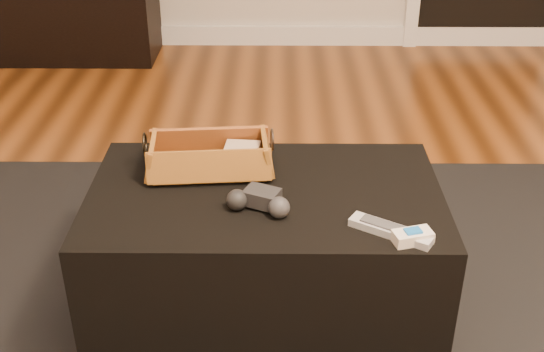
{
  "coord_description": "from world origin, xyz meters",
  "views": [
    {
      "loc": [
        0.01,
        -1.49,
        1.41
      ],
      "look_at": [
        -0.0,
        0.14,
        0.49
      ],
      "focal_mm": 45.0,
      "sensor_mm": 36.0,
      "label": 1
    }
  ],
  "objects_px": {
    "tv_remote": "(204,166)",
    "cream_gadget": "(412,237)",
    "wicker_basket": "(210,158)",
    "media_cabinet": "(51,17)",
    "silver_remote": "(391,230)",
    "game_controller": "(260,201)",
    "ottoman": "(265,252)"
  },
  "relations": [
    {
      "from": "wicker_basket",
      "to": "game_controller",
      "type": "bearing_deg",
      "value": -55.03
    },
    {
      "from": "silver_remote",
      "to": "game_controller",
      "type": "bearing_deg",
      "value": 161.77
    },
    {
      "from": "tv_remote",
      "to": "cream_gadget",
      "type": "bearing_deg",
      "value": -42.76
    },
    {
      "from": "wicker_basket",
      "to": "silver_remote",
      "type": "distance_m",
      "value": 0.59
    },
    {
      "from": "media_cabinet",
      "to": "game_controller",
      "type": "distance_m",
      "value": 2.79
    },
    {
      "from": "tv_remote",
      "to": "wicker_basket",
      "type": "xyz_separation_m",
      "value": [
        0.02,
        0.02,
        0.02
      ]
    },
    {
      "from": "media_cabinet",
      "to": "wicker_basket",
      "type": "bearing_deg",
      "value": -62.55
    },
    {
      "from": "tv_remote",
      "to": "game_controller",
      "type": "relative_size",
      "value": 1.05
    },
    {
      "from": "wicker_basket",
      "to": "silver_remote",
      "type": "bearing_deg",
      "value": -33.9
    },
    {
      "from": "media_cabinet",
      "to": "cream_gadget",
      "type": "bearing_deg",
      "value": -56.83
    },
    {
      "from": "tv_remote",
      "to": "wicker_basket",
      "type": "distance_m",
      "value": 0.03
    },
    {
      "from": "media_cabinet",
      "to": "ottoman",
      "type": "height_order",
      "value": "media_cabinet"
    },
    {
      "from": "game_controller",
      "to": "cream_gadget",
      "type": "xyz_separation_m",
      "value": [
        0.38,
        -0.14,
        -0.01
      ]
    },
    {
      "from": "tv_remote",
      "to": "game_controller",
      "type": "bearing_deg",
      "value": -60.71
    },
    {
      "from": "game_controller",
      "to": "cream_gadget",
      "type": "distance_m",
      "value": 0.41
    },
    {
      "from": "tv_remote",
      "to": "silver_remote",
      "type": "xyz_separation_m",
      "value": [
        0.51,
        -0.31,
        -0.01
      ]
    },
    {
      "from": "media_cabinet",
      "to": "silver_remote",
      "type": "height_order",
      "value": "media_cabinet"
    },
    {
      "from": "media_cabinet",
      "to": "game_controller",
      "type": "height_order",
      "value": "same"
    },
    {
      "from": "wicker_basket",
      "to": "ottoman",
      "type": "bearing_deg",
      "value": -35.16
    },
    {
      "from": "media_cabinet",
      "to": "cream_gadget",
      "type": "distance_m",
      "value": 3.11
    },
    {
      "from": "tv_remote",
      "to": "wicker_basket",
      "type": "bearing_deg",
      "value": 30.87
    },
    {
      "from": "wicker_basket",
      "to": "cream_gadget",
      "type": "height_order",
      "value": "wicker_basket"
    },
    {
      "from": "media_cabinet",
      "to": "tv_remote",
      "type": "distance_m",
      "value": 2.54
    },
    {
      "from": "media_cabinet",
      "to": "silver_remote",
      "type": "bearing_deg",
      "value": -57.24
    },
    {
      "from": "wicker_basket",
      "to": "silver_remote",
      "type": "xyz_separation_m",
      "value": [
        0.49,
        -0.33,
        -0.03
      ]
    },
    {
      "from": "silver_remote",
      "to": "ottoman",
      "type": "bearing_deg",
      "value": 146.76
    },
    {
      "from": "ottoman",
      "to": "tv_remote",
      "type": "distance_m",
      "value": 0.31
    },
    {
      "from": "game_controller",
      "to": "silver_remote",
      "type": "bearing_deg",
      "value": -18.23
    },
    {
      "from": "media_cabinet",
      "to": "ottoman",
      "type": "bearing_deg",
      "value": -60.58
    },
    {
      "from": "ottoman",
      "to": "tv_remote",
      "type": "bearing_deg",
      "value": 151.09
    },
    {
      "from": "ottoman",
      "to": "game_controller",
      "type": "height_order",
      "value": "game_controller"
    },
    {
      "from": "tv_remote",
      "to": "cream_gadget",
      "type": "height_order",
      "value": "cream_gadget"
    }
  ]
}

